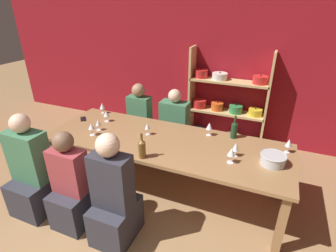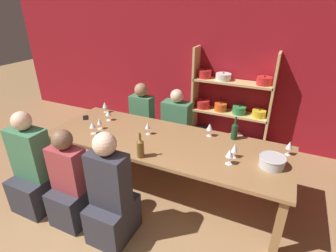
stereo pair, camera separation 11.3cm
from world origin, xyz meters
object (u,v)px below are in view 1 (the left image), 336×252
object	(u,v)px
mixing_bowl	(273,159)
wine_glass_red_a	(289,143)
person_far_a	(140,126)
person_near_c	(114,202)
wine_glass_white_b	(106,114)
wine_glass_red_c	(147,127)
shelf_unit	(225,106)
wine_glass_white_a	(236,147)
wine_bottle_dark	(142,148)
person_near_b	(34,176)
wine_glass_empty_a	(209,126)
wine_bottle_green	(234,129)
wine_glass_white_e	(91,127)
person_far_b	(174,132)
wine_glass_white_d	(102,106)
dining_table	(165,145)
wine_glass_white_c	(231,152)
wine_glass_red_b	(98,123)
cell_phone	(83,119)
person_near_a	(73,191)

from	to	relation	value
mixing_bowl	wine_glass_red_a	xyz separation A→B (m)	(0.14, 0.31, 0.06)
person_far_a	person_near_c	xyz separation A→B (m)	(0.63, -1.71, 0.03)
wine_glass_white_b	person_far_a	xyz separation A→B (m)	(0.17, 0.63, -0.43)
wine_glass_red_c	shelf_unit	bearing A→B (deg)	67.77
person_far_a	wine_glass_white_a	bearing A→B (deg)	152.60
wine_bottle_dark	wine_glass_red_c	size ratio (longest dim) A/B	1.84
shelf_unit	mixing_bowl	xyz separation A→B (m)	(0.83, -1.69, 0.15)
person_near_b	wine_glass_empty_a	bearing A→B (deg)	34.89
wine_glass_red_a	wine_glass_white_a	world-z (taller)	wine_glass_red_a
shelf_unit	wine_glass_red_c	xyz separation A→B (m)	(-0.66, -1.61, 0.20)
wine_glass_empty_a	wine_glass_red_c	distance (m)	0.77
wine_bottle_green	mixing_bowl	bearing A→B (deg)	-41.71
wine_bottle_green	wine_glass_white_e	size ratio (longest dim) A/B	1.82
wine_glass_white_b	person_far_b	size ratio (longest dim) A/B	0.14
mixing_bowl	wine_glass_red_a	size ratio (longest dim) A/B	1.59
wine_bottle_green	wine_glass_red_c	distance (m)	1.07
wine_glass_empty_a	wine_glass_white_e	world-z (taller)	wine_glass_empty_a
wine_bottle_green	wine_glass_white_d	world-z (taller)	wine_bottle_green
dining_table	mixing_bowl	size ratio (longest dim) A/B	11.13
wine_bottle_dark	person_far_a	size ratio (longest dim) A/B	0.25
shelf_unit	mixing_bowl	world-z (taller)	shelf_unit
wine_glass_white_c	shelf_unit	bearing A→B (deg)	103.07
shelf_unit	wine_glass_red_a	bearing A→B (deg)	-55.01
wine_glass_red_b	cell_phone	bearing A→B (deg)	154.98
wine_glass_red_b	person_near_c	size ratio (longest dim) A/B	0.12
wine_bottle_green	wine_glass_white_e	xyz separation A→B (m)	(-1.65, -0.62, 0.00)
wine_bottle_green	dining_table	bearing A→B (deg)	-152.04
wine_glass_white_d	person_near_a	distance (m)	1.45
wine_glass_red_b	person_near_b	size ratio (longest dim) A/B	0.12
wine_glass_red_a	person_near_c	size ratio (longest dim) A/B	0.14
person_far_b	person_near_c	world-z (taller)	person_near_c
wine_glass_white_c	wine_bottle_dark	bearing A→B (deg)	-163.35
person_near_a	person_far_b	xyz separation A→B (m)	(0.49, 1.77, -0.02)
wine_glass_red_a	wine_glass_empty_a	bearing A→B (deg)	176.13
dining_table	wine_bottle_green	distance (m)	0.87
wine_glass_white_a	person_near_a	bearing A→B (deg)	-151.49
wine_glass_empty_a	wine_glass_white_a	distance (m)	0.53
cell_phone	wine_bottle_dark	bearing A→B (deg)	-24.08
wine_glass_white_e	wine_glass_white_d	bearing A→B (deg)	115.16
wine_bottle_dark	person_far_b	bearing A→B (deg)	96.77
person_near_a	person_near_b	world-z (taller)	person_near_b
shelf_unit	wine_glass_red_a	distance (m)	1.70
mixing_bowl	wine_glass_empty_a	xyz separation A→B (m)	(-0.77, 0.37, 0.07)
wine_glass_white_d	wine_glass_empty_a	bearing A→B (deg)	-2.77
person_far_a	person_far_b	world-z (taller)	person_far_a
shelf_unit	wine_bottle_green	world-z (taller)	shelf_unit
wine_glass_red_c	wine_glass_white_d	distance (m)	1.01
wine_glass_red_c	wine_glass_white_d	world-z (taller)	wine_glass_white_d
wine_bottle_green	wine_glass_white_a	bearing A→B (deg)	-77.69
dining_table	person_far_b	distance (m)	0.98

